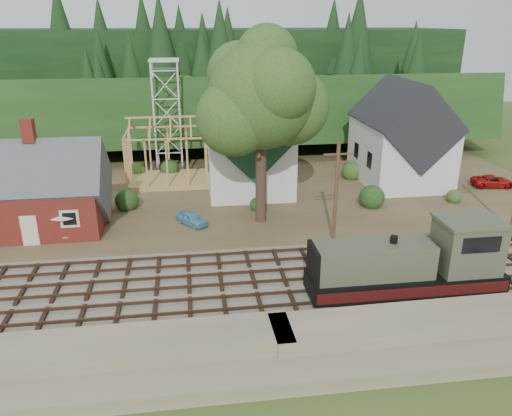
{
  "coord_description": "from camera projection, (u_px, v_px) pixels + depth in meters",
  "views": [
    {
      "loc": [
        -3.84,
        -29.06,
        16.4
      ],
      "look_at": [
        1.04,
        6.0,
        3.0
      ],
      "focal_mm": 35.0,
      "sensor_mm": 36.0,
      "label": 1
    }
  ],
  "objects": [
    {
      "name": "lattice_tower",
      "position": [
        165.0,
        81.0,
        54.83
      ],
      "size": [
        3.2,
        3.2,
        12.12
      ],
      "color": "silver",
      "rests_on": "village_flat"
    },
    {
      "name": "telegraph_pole_near",
      "position": [
        336.0,
        192.0,
        37.44
      ],
      "size": [
        2.2,
        0.28,
        8.0
      ],
      "color": "#4C331E",
      "rests_on": "ground"
    },
    {
      "name": "big_tree",
      "position": [
        263.0,
        103.0,
        39.22
      ],
      "size": [
        10.9,
        8.4,
        14.7
      ],
      "color": "#38281E",
      "rests_on": "village_flat"
    },
    {
      "name": "village_flat",
      "position": [
        229.0,
        193.0,
        49.84
      ],
      "size": [
        64.0,
        26.0,
        0.3
      ],
      "primitive_type": "cube",
      "color": "brown",
      "rests_on": "ground"
    },
    {
      "name": "ridge",
      "position": [
        209.0,
        120.0,
        86.95
      ],
      "size": [
        80.0,
        20.0,
        12.0
      ],
      "primitive_type": "cube",
      "color": "black",
      "rests_on": "ground"
    },
    {
      "name": "depot",
      "position": [
        39.0,
        194.0,
        40.21
      ],
      "size": [
        10.8,
        7.41,
        9.0
      ],
      "color": "#5F1E15",
      "rests_on": "village_flat"
    },
    {
      "name": "farmhouse",
      "position": [
        401.0,
        139.0,
        51.42
      ],
      "size": [
        8.4,
        10.8,
        10.6
      ],
      "color": "silver",
      "rests_on": "village_flat"
    },
    {
      "name": "patio_set",
      "position": [
        64.0,
        214.0,
        38.19
      ],
      "size": [
        2.27,
        2.27,
        2.53
      ],
      "color": "silver",
      "rests_on": "village_flat"
    },
    {
      "name": "car_red",
      "position": [
        493.0,
        181.0,
        51.1
      ],
      "size": [
        4.47,
        2.49,
        1.18
      ],
      "primitive_type": "imported",
      "rotation": [
        0.0,
        0.0,
        1.44
      ],
      "color": "#B0130E",
      "rests_on": "village_flat"
    },
    {
      "name": "railroad_bed",
      "position": [
        253.0,
        281.0,
        33.19
      ],
      "size": [
        64.0,
        11.0,
        0.16
      ],
      "primitive_type": "cube",
      "color": "#726B5B",
      "rests_on": "ground"
    },
    {
      "name": "locomotive",
      "position": [
        414.0,
        265.0,
        30.93
      ],
      "size": [
        12.11,
        3.03,
        4.84
      ],
      "color": "black",
      "rests_on": "railroad_bed"
    },
    {
      "name": "embankment",
      "position": [
        275.0,
        364.0,
        25.35
      ],
      "size": [
        64.0,
        5.0,
        1.6
      ],
      "primitive_type": "cube",
      "color": "#7F7259",
      "rests_on": "ground"
    },
    {
      "name": "hillside",
      "position": [
        215.0,
        141.0,
        72.12
      ],
      "size": [
        70.0,
        28.96,
        12.74
      ],
      "primitive_type": "cube",
      "rotation": [
        -0.17,
        0.0,
        0.0
      ],
      "color": "#1E3F19",
      "rests_on": "ground"
    },
    {
      "name": "church",
      "position": [
        247.0,
        139.0,
        49.87
      ],
      "size": [
        8.4,
        15.17,
        13.0
      ],
      "color": "silver",
      "rests_on": "village_flat"
    },
    {
      "name": "car_blue",
      "position": [
        192.0,
        218.0,
        41.66
      ],
      "size": [
        2.94,
        3.24,
        1.07
      ],
      "primitive_type": "imported",
      "rotation": [
        0.0,
        0.0,
        0.67
      ],
      "color": "#63B0D5",
      "rests_on": "village_flat"
    },
    {
      "name": "timber_frame",
      "position": [
        168.0,
        155.0,
        51.67
      ],
      "size": [
        8.2,
        6.2,
        6.99
      ],
      "color": "tan",
      "rests_on": "village_flat"
    },
    {
      "name": "ground",
      "position": [
        253.0,
        282.0,
        33.22
      ],
      "size": [
        140.0,
        140.0,
        0.0
      ],
      "primitive_type": "plane",
      "color": "#384C1E",
      "rests_on": "ground"
    }
  ]
}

